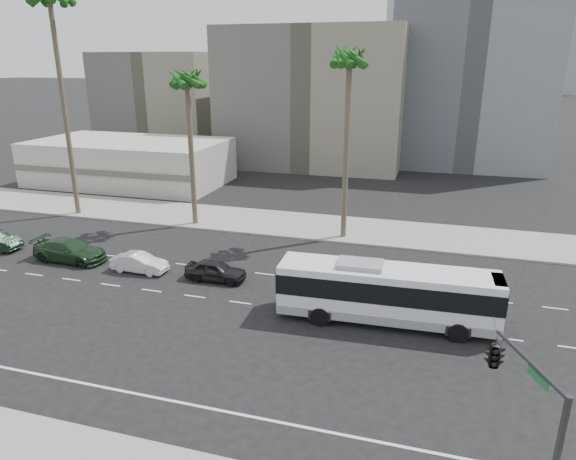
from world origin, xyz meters
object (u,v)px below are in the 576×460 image
at_px(car_a, 216,270).
at_px(palm_far, 50,1).
at_px(palm_mid, 187,82).
at_px(palm_near, 349,62).
at_px(car_b, 139,263).
at_px(car_c, 70,250).
at_px(traffic_signal, 500,365).
at_px(city_bus, 387,292).

height_order(car_a, palm_far, palm_far).
distance_m(palm_mid, palm_far, 13.61).
bearing_deg(palm_near, car_b, -138.04).
xyz_separation_m(car_c, palm_mid, (4.83, 10.38, 11.35)).
relative_size(car_c, traffic_signal, 0.89).
bearing_deg(palm_far, car_a, -28.95).
bearing_deg(car_a, city_bus, -103.40).
bearing_deg(palm_near, car_a, -121.26).
height_order(car_a, palm_near, palm_near).
relative_size(traffic_signal, palm_near, 0.41).
xyz_separation_m(car_a, palm_mid, (-6.69, 10.60, 11.45)).
bearing_deg(car_c, palm_near, -58.65).
height_order(car_b, palm_near, palm_near).
relative_size(car_a, car_b, 1.04).
xyz_separation_m(traffic_signal, palm_near, (-9.15, 24.60, 8.59)).
bearing_deg(car_b, palm_mid, 6.19).
bearing_deg(city_bus, palm_near, 107.51).
height_order(car_a, palm_mid, palm_mid).
xyz_separation_m(car_b, traffic_signal, (21.28, -13.69, 4.48)).
height_order(city_bus, car_a, city_bus).
distance_m(car_a, car_c, 11.52).
bearing_deg(city_bus, palm_far, 154.41).
height_order(palm_near, palm_far, palm_far).
bearing_deg(car_b, traffic_signal, -122.35).
relative_size(city_bus, palm_far, 0.59).
xyz_separation_m(palm_mid, palm_far, (-12.04, -0.24, 6.35)).
xyz_separation_m(car_a, traffic_signal, (15.68, -13.84, 4.44)).
bearing_deg(car_c, city_bus, -95.82).
bearing_deg(palm_near, palm_far, -179.09).
relative_size(car_b, palm_near, 0.26).
xyz_separation_m(city_bus, palm_far, (-30.07, 12.90, 16.69)).
bearing_deg(palm_far, city_bus, -23.22).
relative_size(traffic_signal, palm_mid, 0.46).
bearing_deg(car_a, palm_mid, 31.50).
distance_m(car_c, traffic_signal, 30.93).
bearing_deg(palm_far, palm_mid, 1.14).
xyz_separation_m(city_bus, palm_near, (-4.81, 13.30, 11.92)).
distance_m(car_c, palm_mid, 16.12).
distance_m(traffic_signal, palm_far, 44.14).
distance_m(city_bus, palm_near, 18.50).
distance_m(car_a, palm_mid, 16.98).
height_order(palm_mid, palm_far, palm_far).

